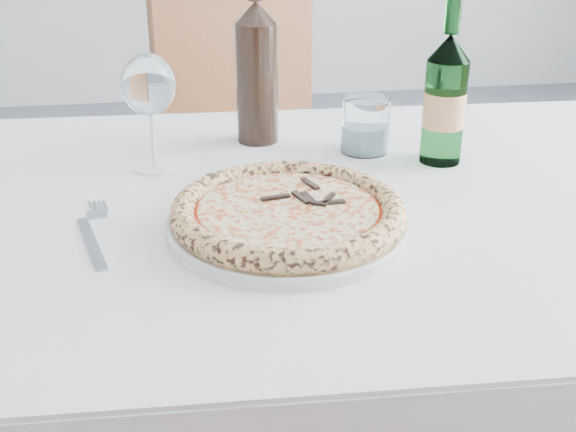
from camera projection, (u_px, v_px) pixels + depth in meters
name	position (u px, v px, depth m)	size (l,w,h in m)	color
dining_table	(277.00, 253.00, 1.06)	(1.50, 0.93, 0.76)	brown
chair_far	(256.00, 150.00, 1.86)	(0.56, 0.56, 0.93)	brown
plate	(288.00, 224.00, 0.93)	(0.31, 0.31, 0.02)	white
pizza	(288.00, 212.00, 0.92)	(0.30, 0.30, 0.03)	tan
fork	(93.00, 234.00, 0.92)	(0.05, 0.21, 0.00)	gray
wine_glass	(149.00, 88.00, 1.08)	(0.08, 0.08, 0.18)	white
tumbler	(365.00, 129.00, 1.19)	(0.08, 0.08, 0.09)	white
beer_bottle	(445.00, 100.00, 1.12)	(0.07, 0.07, 0.25)	#488654
wine_bottle	(257.00, 71.00, 1.20)	(0.07, 0.07, 0.29)	black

